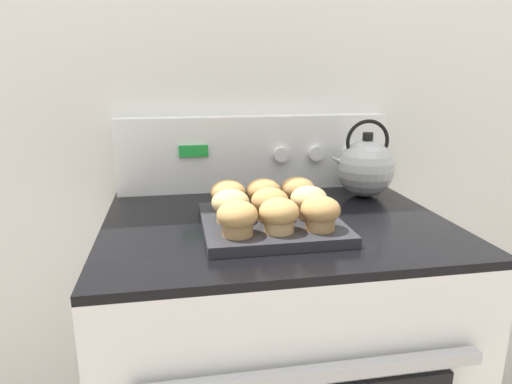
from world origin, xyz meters
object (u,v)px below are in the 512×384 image
object	(u,v)px
stove_range	(274,384)
muffin_r1_c0	(231,205)
muffin_r0_c2	(320,213)
muffin_r1_c2	(309,201)
muffin_r2_c2	(298,191)
muffin_r0_c0	(237,218)
muffin_r2_c1	(263,193)
muffin_r1_c1	(270,204)
muffin_r2_c0	(228,195)
tea_kettle	(365,167)
muffin_pan	(271,223)
muffin_r0_c1	(279,215)

from	to	relation	value
stove_range	muffin_r1_c0	xyz separation A→B (m)	(-0.11, -0.06, 0.50)
muffin_r0_c2	muffin_r1_c2	size ratio (longest dim) A/B	1.00
stove_range	muffin_r2_c2	bearing A→B (deg)	24.71
muffin_r0_c0	muffin_r2_c1	world-z (taller)	same
muffin_r1_c0	muffin_r1_c1	world-z (taller)	same
muffin_r0_c0	muffin_r1_c2	distance (m)	0.19
muffin_r0_c2	muffin_r2_c0	distance (m)	0.24
muffin_r1_c0	tea_kettle	size ratio (longest dim) A/B	0.39
muffin_r0_c0	muffin_r1_c1	size ratio (longest dim) A/B	1.00
muffin_pan	muffin_r0_c0	distance (m)	0.13
stove_range	muffin_r0_c1	size ratio (longest dim) A/B	11.14
muffin_r1_c0	muffin_r2_c0	bearing A→B (deg)	86.67
muffin_r0_c1	muffin_r2_c0	world-z (taller)	same
muffin_r0_c2	muffin_r1_c1	bearing A→B (deg)	136.84
muffin_r2_c2	tea_kettle	world-z (taller)	tea_kettle
muffin_r0_c1	tea_kettle	size ratio (longest dim) A/B	0.39
stove_range	muffin_r0_c0	bearing A→B (deg)	-126.80
stove_range	muffin_pan	world-z (taller)	muffin_pan
muffin_r1_c2	muffin_r2_c1	bearing A→B (deg)	134.35
muffin_r0_c2	muffin_r0_c1	bearing A→B (deg)	179.20
muffin_r0_c2	muffin_r1_c1	size ratio (longest dim) A/B	1.00
muffin_pan	muffin_r1_c1	xyz separation A→B (m)	(-0.00, -0.00, 0.05)
muffin_r1_c0	muffin_r2_c1	xyz separation A→B (m)	(0.09, 0.08, 0.00)
muffin_r1_c0	muffin_r0_c2	bearing A→B (deg)	-26.08
muffin_r1_c1	muffin_r2_c1	distance (m)	0.09
muffin_pan	muffin_r0_c1	distance (m)	0.09
stove_range	muffin_r0_c0	size ratio (longest dim) A/B	11.14
muffin_r2_c1	tea_kettle	xyz separation A→B (m)	(0.31, 0.13, 0.02)
muffin_r1_c1	muffin_r1_c2	size ratio (longest dim) A/B	1.00
muffin_r2_c0	tea_kettle	distance (m)	0.41
muffin_r0_c0	tea_kettle	xyz separation A→B (m)	(0.39, 0.30, 0.02)
muffin_r0_c0	muffin_r1_c2	xyz separation A→B (m)	(0.17, 0.09, 0.00)
muffin_r1_c1	muffin_r2_c2	size ratio (longest dim) A/B	1.00
stove_range	muffin_r2_c2	xyz separation A→B (m)	(0.06, 0.03, 0.50)
stove_range	muffin_r2_c0	xyz separation A→B (m)	(-0.11, 0.03, 0.50)
muffin_r1_c0	muffin_r2_c2	size ratio (longest dim) A/B	1.00
stove_range	muffin_r2_c1	distance (m)	0.51
tea_kettle	muffin_r2_c2	bearing A→B (deg)	-150.58
muffin_r1_c2	tea_kettle	size ratio (longest dim) A/B	0.39
muffin_pan	muffin_r2_c2	xyz separation A→B (m)	(0.08, 0.09, 0.05)
stove_range	muffin_r0_c2	world-z (taller)	muffin_r0_c2
muffin_pan	muffin_r0_c2	xyz separation A→B (m)	(0.08, -0.08, 0.05)
muffin_r1_c2	muffin_r2_c0	distance (m)	0.19
muffin_pan	muffin_r0_c1	bearing A→B (deg)	-90.75
muffin_r0_c0	muffin_r2_c0	bearing A→B (deg)	89.14
muffin_r1_c0	muffin_r1_c1	bearing A→B (deg)	-1.83
muffin_r1_c1	muffin_r0_c1	bearing A→B (deg)	-88.83
muffin_pan	muffin_r2_c2	size ratio (longest dim) A/B	3.67
muffin_r0_c0	tea_kettle	size ratio (longest dim) A/B	0.39
muffin_r1_c1	muffin_r2_c0	size ratio (longest dim) A/B	1.00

